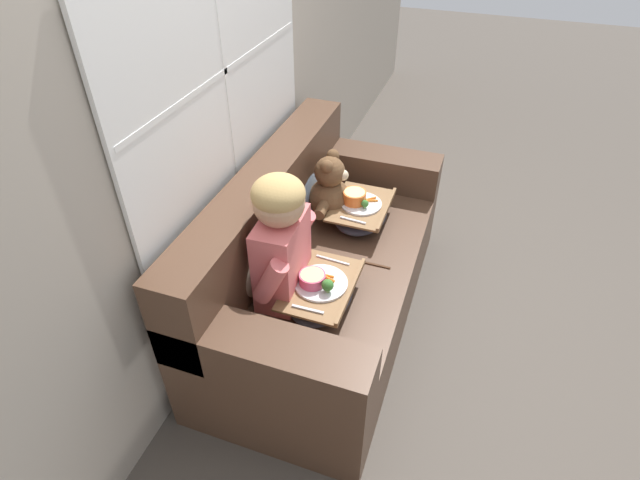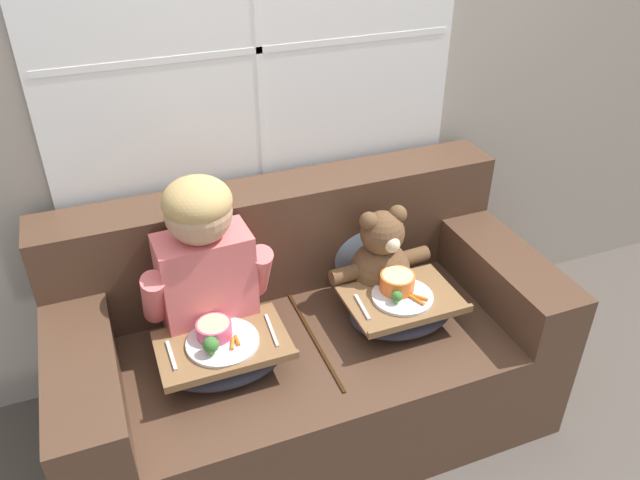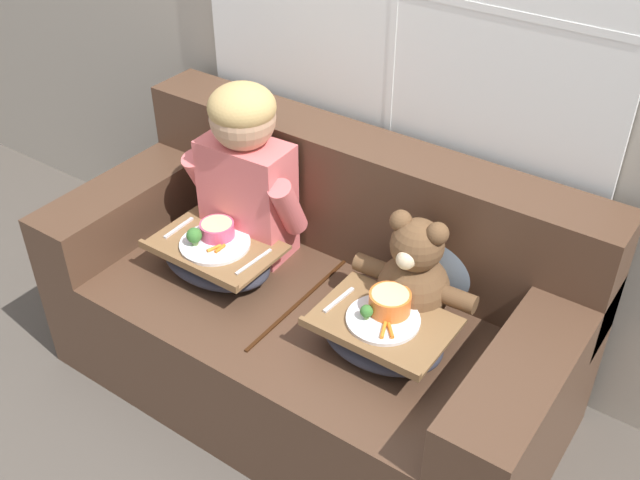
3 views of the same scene
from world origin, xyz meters
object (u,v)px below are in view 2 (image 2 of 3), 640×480
object	(u,v)px
couch	(304,345)
teddy_bear	(381,261)
lap_tray_teddy	(401,307)
throw_pillow_behind_teddy	(364,239)
child_figure	(204,256)
throw_pillow_behind_child	(200,274)
lap_tray_child	(224,354)

from	to	relation	value
couch	teddy_bear	world-z (taller)	couch
lap_tray_teddy	throw_pillow_behind_teddy	bearing A→B (deg)	89.92
child_figure	teddy_bear	size ratio (longest dim) A/B	1.52
couch	lap_tray_teddy	distance (m)	0.41
couch	throw_pillow_behind_teddy	bearing A→B (deg)	30.61
child_figure	teddy_bear	xyz separation A→B (m)	(0.67, -0.00, -0.19)
couch	throw_pillow_behind_teddy	world-z (taller)	couch
throw_pillow_behind_child	child_figure	distance (m)	0.24
lap_tray_child	lap_tray_teddy	size ratio (longest dim) A/B	1.06
throw_pillow_behind_child	child_figure	size ratio (longest dim) A/B	0.59
throw_pillow_behind_teddy	teddy_bear	world-z (taller)	teddy_bear
couch	throw_pillow_behind_child	xyz separation A→B (m)	(-0.34, 0.20, 0.29)
couch	lap_tray_teddy	bearing A→B (deg)	-22.12
child_figure	lap_tray_child	bearing A→B (deg)	-90.47
throw_pillow_behind_teddy	throw_pillow_behind_child	bearing A→B (deg)	180.00
throw_pillow_behind_child	teddy_bear	xyz separation A→B (m)	(0.67, -0.16, -0.01)
child_figure	throw_pillow_behind_teddy	bearing A→B (deg)	12.83
throw_pillow_behind_child	lap_tray_teddy	bearing A→B (deg)	-26.53
throw_pillow_behind_child	child_figure	world-z (taller)	child_figure
throw_pillow_behind_teddy	lap_tray_teddy	size ratio (longest dim) A/B	0.88
child_figure	lap_tray_teddy	xyz separation A→B (m)	(0.67, -0.18, -0.28)
teddy_bear	lap_tray_child	world-z (taller)	teddy_bear
child_figure	couch	bearing A→B (deg)	-7.76
couch	child_figure	xyz separation A→B (m)	(-0.34, 0.05, 0.47)
teddy_bear	lap_tray_teddy	bearing A→B (deg)	-90.24
lap_tray_teddy	child_figure	bearing A→B (deg)	164.82
child_figure	teddy_bear	distance (m)	0.70
lap_tray_child	lap_tray_teddy	world-z (taller)	same
throw_pillow_behind_teddy	lap_tray_teddy	distance (m)	0.35
couch	lap_tray_child	xyz separation A→B (m)	(-0.34, -0.14, 0.19)
couch	child_figure	size ratio (longest dim) A/B	2.79
throw_pillow_behind_child	throw_pillow_behind_teddy	size ratio (longest dim) A/B	1.03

